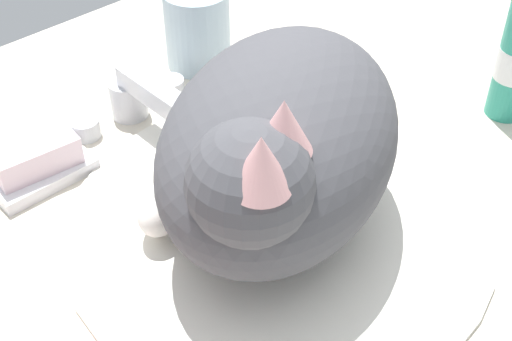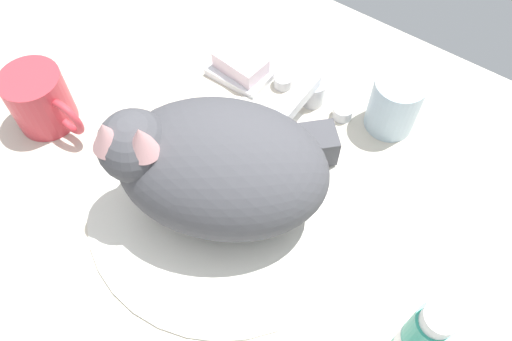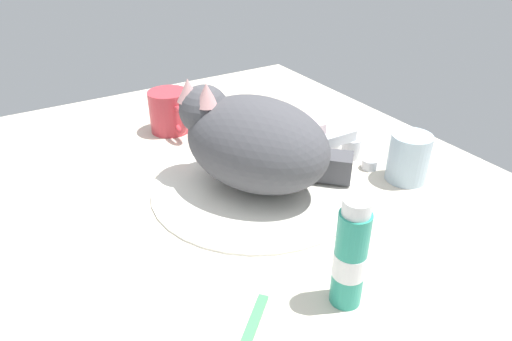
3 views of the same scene
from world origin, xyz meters
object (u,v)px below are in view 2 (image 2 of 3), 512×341
coffee_mug (41,100)px  toothpaste_bottle (419,339)px  cat (216,165)px  soap_bar (241,63)px  faucet (307,96)px  rinse_cup (395,104)px

coffee_mug → toothpaste_bottle: (55.48, -0.45, 2.49)cm
cat → coffee_mug: 28.12cm
coffee_mug → toothpaste_bottle: bearing=-0.5°
toothpaste_bottle → cat: bearing=172.1°
soap_bar → coffee_mug: bearing=-127.1°
toothpaste_bottle → coffee_mug: bearing=179.5°
toothpaste_bottle → faucet: bearing=139.5°
coffee_mug → faucet: bearing=38.7°
cat → toothpaste_bottle: size_ratio=2.04×
soap_bar → toothpaste_bottle: 44.99cm
faucet → toothpaste_bottle: size_ratio=0.89×
faucet → cat: bearing=-92.3°
faucet → cat: size_ratio=0.44×
cat → soap_bar: cat is taller
faucet → cat: cat is taller
faucet → coffee_mug: (-28.36, -22.74, 1.65)cm
cat → coffee_mug: bearing=-172.9°
soap_bar → toothpaste_bottle: bearing=-30.8°
faucet → soap_bar: faucet is taller
cat → toothpaste_bottle: 28.21cm
coffee_mug → toothpaste_bottle: size_ratio=0.84×
toothpaste_bottle → rinse_cup: bearing=120.3°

